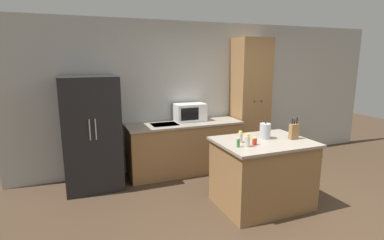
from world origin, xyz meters
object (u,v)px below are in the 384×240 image
object	(u,v)px
pantry_cabinet	(250,102)
kettle	(265,131)
spice_bottle_short_red	(248,141)
refrigerator	(92,133)
spice_bottle_amber_oil	(240,137)
spice_bottle_green_herb	(238,143)
knife_block	(294,131)
microwave	(190,112)
spice_bottle_tall_dark	(255,141)

from	to	relation	value
pantry_cabinet	kettle	world-z (taller)	pantry_cabinet
spice_bottle_short_red	pantry_cabinet	bearing A→B (deg)	56.95
refrigerator	spice_bottle_amber_oil	bearing A→B (deg)	-39.47
spice_bottle_green_herb	knife_block	bearing A→B (deg)	3.04
pantry_cabinet	knife_block	xyz separation A→B (m)	(-0.37, -1.67, -0.15)
refrigerator	knife_block	distance (m)	2.94
microwave	spice_bottle_short_red	size ratio (longest dim) A/B	3.26
knife_block	spice_bottle_amber_oil	bearing A→B (deg)	170.37
pantry_cabinet	kettle	distance (m)	1.67
microwave	spice_bottle_amber_oil	distance (m)	1.61
refrigerator	knife_block	bearing A→B (deg)	-32.10
pantry_cabinet	spice_bottle_short_red	xyz separation A→B (m)	(-1.14, -1.75, -0.18)
knife_block	spice_bottle_tall_dark	xyz separation A→B (m)	(-0.64, -0.04, -0.06)
microwave	spice_bottle_green_herb	world-z (taller)	microwave
pantry_cabinet	spice_bottle_amber_oil	xyz separation A→B (m)	(-1.12, -1.55, -0.19)
microwave	kettle	distance (m)	1.64
spice_bottle_amber_oil	refrigerator	bearing A→B (deg)	140.53
microwave	knife_block	distance (m)	1.92
kettle	spice_bottle_tall_dark	bearing A→B (deg)	-145.16
spice_bottle_amber_oil	spice_bottle_green_herb	xyz separation A→B (m)	(-0.13, -0.17, -0.01)
knife_block	spice_bottle_short_red	xyz separation A→B (m)	(-0.77, -0.08, -0.03)
spice_bottle_amber_oil	kettle	bearing A→B (deg)	5.76
microwave	knife_block	bearing A→B (deg)	-64.74
refrigerator	spice_bottle_amber_oil	world-z (taller)	refrigerator
microwave	kettle	xyz separation A→B (m)	(0.48, -1.57, -0.03)
pantry_cabinet	spice_bottle_tall_dark	size ratio (longest dim) A/B	23.59
spice_bottle_amber_oil	knife_block	bearing A→B (deg)	-9.63
refrigerator	microwave	size ratio (longest dim) A/B	3.22
microwave	spice_bottle_green_herb	xyz separation A→B (m)	(-0.06, -1.78, -0.08)
spice_bottle_amber_oil	pantry_cabinet	bearing A→B (deg)	54.14
spice_bottle_short_red	spice_bottle_green_herb	bearing A→B (deg)	163.99
knife_block	pantry_cabinet	bearing A→B (deg)	77.44
pantry_cabinet	knife_block	size ratio (longest dim) A/B	7.91
microwave	spice_bottle_tall_dark	world-z (taller)	microwave
spice_bottle_short_red	spice_bottle_green_herb	size ratio (longest dim) A/B	1.37
spice_bottle_tall_dark	spice_bottle_short_red	xyz separation A→B (m)	(-0.13, -0.04, 0.03)
spice_bottle_short_red	kettle	bearing A→B (deg)	29.90
spice_bottle_short_red	kettle	size ratio (longest dim) A/B	0.71
knife_block	kettle	world-z (taller)	knife_block
pantry_cabinet	spice_bottle_tall_dark	world-z (taller)	pantry_cabinet
microwave	spice_bottle_amber_oil	world-z (taller)	microwave
spice_bottle_tall_dark	spice_bottle_green_herb	world-z (taller)	spice_bottle_green_herb
microwave	spice_bottle_amber_oil	bearing A→B (deg)	-87.40
spice_bottle_short_red	kettle	world-z (taller)	kettle
spice_bottle_short_red	spice_bottle_amber_oil	distance (m)	0.21
knife_block	microwave	bearing A→B (deg)	115.26
spice_bottle_amber_oil	spice_bottle_green_herb	world-z (taller)	spice_bottle_amber_oil
spice_bottle_short_red	spice_bottle_amber_oil	xyz separation A→B (m)	(0.02, 0.20, -0.01)
microwave	spice_bottle_green_herb	size ratio (longest dim) A/B	4.47
spice_bottle_green_herb	kettle	xyz separation A→B (m)	(0.54, 0.21, 0.05)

